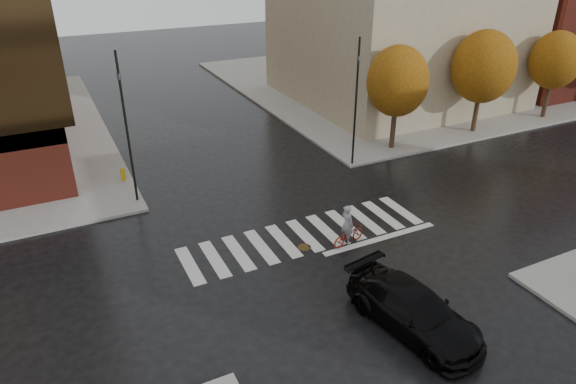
# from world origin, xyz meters

# --- Properties ---
(ground) EXTENTS (120.00, 120.00, 0.00)m
(ground) POSITION_xyz_m (0.00, 0.00, 0.00)
(ground) COLOR black
(ground) RESTS_ON ground
(sidewalk_ne) EXTENTS (30.00, 30.00, 0.15)m
(sidewalk_ne) POSITION_xyz_m (21.00, 21.00, 0.07)
(sidewalk_ne) COLOR gray
(sidewalk_ne) RESTS_ON ground
(crosswalk) EXTENTS (12.00, 3.00, 0.01)m
(crosswalk) POSITION_xyz_m (0.00, 0.50, 0.01)
(crosswalk) COLOR silver
(crosswalk) RESTS_ON ground
(building_ne_brick) EXTENTS (14.00, 14.00, 14.00)m
(building_ne_brick) POSITION_xyz_m (33.00, 16.00, 7.15)
(building_ne_brick) COLOR maroon
(building_ne_brick) RESTS_ON sidewalk_ne
(tree_ne_a) EXTENTS (3.80, 3.80, 6.50)m
(tree_ne_a) POSITION_xyz_m (10.00, 7.40, 4.46)
(tree_ne_a) COLOR #312515
(tree_ne_a) RESTS_ON sidewalk_ne
(tree_ne_b) EXTENTS (4.20, 4.20, 6.89)m
(tree_ne_b) POSITION_xyz_m (17.00, 7.40, 4.62)
(tree_ne_b) COLOR #312515
(tree_ne_b) RESTS_ON sidewalk_ne
(tree_ne_c) EXTENTS (3.60, 3.60, 6.31)m
(tree_ne_c) POSITION_xyz_m (24.00, 7.40, 4.37)
(tree_ne_c) COLOR #312515
(tree_ne_c) RESTS_ON sidewalk_ne
(sedan) EXTENTS (3.07, 5.70, 1.57)m
(sedan) POSITION_xyz_m (0.50, -6.69, 0.78)
(sedan) COLOR black
(sedan) RESTS_ON ground
(cyclist) EXTENTS (1.83, 0.97, 1.98)m
(cyclist) POSITION_xyz_m (1.39, -1.00, 0.68)
(cyclist) COLOR maroon
(cyclist) RESTS_ON ground
(traffic_light_nw) EXTENTS (0.20, 0.17, 7.68)m
(traffic_light_nw) POSITION_xyz_m (-6.30, 7.26, 4.57)
(traffic_light_nw) COLOR black
(traffic_light_nw) RESTS_ON sidewalk_nw
(traffic_light_ne) EXTENTS (0.21, 0.23, 7.43)m
(traffic_light_ne) POSITION_xyz_m (6.30, 6.30, 4.40)
(traffic_light_ne) COLOR black
(traffic_light_ne) RESTS_ON sidewalk_ne
(fire_hydrant) EXTENTS (0.26, 0.26, 0.74)m
(fire_hydrant) POSITION_xyz_m (-6.50, 10.00, 0.56)
(fire_hydrant) COLOR #C39C0B
(fire_hydrant) RESTS_ON sidewalk_nw
(manhole) EXTENTS (0.74, 0.74, 0.01)m
(manhole) POSITION_xyz_m (-0.49, -0.40, 0.01)
(manhole) COLOR #513B1D
(manhole) RESTS_ON ground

